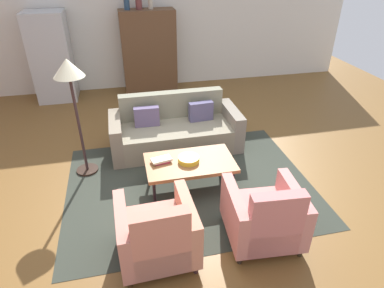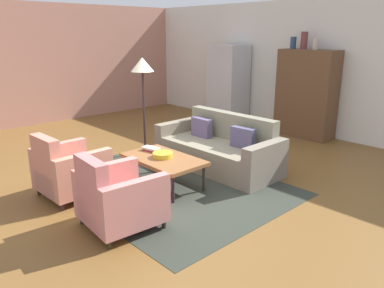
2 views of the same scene
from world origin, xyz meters
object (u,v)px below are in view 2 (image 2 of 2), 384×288
Objects in this scene: couch at (220,150)px; cabinet at (306,94)px; armchair_left at (67,172)px; book_stack at (151,149)px; refrigerator at (228,84)px; armchair_right at (116,200)px; vase_tall at (293,43)px; vase_small at (315,44)px; floor_lamp at (143,74)px; coffee_table at (164,160)px; fruit_bowl at (163,155)px; vase_round at (304,40)px.

cabinet reaches higher than couch.
couch is 2.43m from armchair_left.
refrigerator is (-1.79, 3.73, 0.47)m from book_stack.
cabinet reaches higher than book_stack.
armchair_right is 5.15m from cabinet.
couch is at bearing -79.62° from vase_tall.
vase_small is 3.52m from floor_lamp.
cabinet is (-0.10, 3.90, 0.51)m from coffee_table.
armchair_left is 0.48× the size of refrigerator.
vase_tall is at bearing 73.54° from floor_lamp.
coffee_table is at bearing -9.65° from book_stack.
book_stack is 4.11m from vase_tall.
coffee_table is at bearing 121.55° from armchair_right.
vase_tall is (-0.48, 3.90, 1.46)m from fruit_bowl.
armchair_left is 5.24m from refrigerator.
armchair_left is at bearing -95.64° from cabinet.
vase_round reaches higher than armchair_left.
vase_tall reaches higher than fruit_bowl.
floor_lamp is at bearing 112.03° from armchair_left.
vase_round is 2.19m from refrigerator.
couch is 6.09× the size of vase_round.
couch is at bearing 89.20° from fruit_bowl.
armchair_right is 4.09× the size of vase_small.
armchair_right is at bearing -80.56° from vase_round.
cabinet is (0.50, 5.07, 0.56)m from armchair_left.
couch is 1.14× the size of refrigerator.
couch is 1.20m from book_stack.
couch is 9.78× the size of vase_small.
vase_round is 3.43m from floor_lamp.
vase_round is 1.61× the size of vase_small.
cabinet is (-0.10, 2.72, 0.61)m from couch.
armchair_left is at bearing -91.14° from vase_tall.
vase_round is (-0.25, 3.90, 1.58)m from coffee_table.
couch is at bearing 90.02° from coffee_table.
cabinet is at bearing -88.23° from couch.
vase_small is (0.50, 0.00, -0.01)m from vase_tall.
cabinet is at bearing 102.30° from armchair_right.
vase_round is at bearing 93.38° from fruit_bowl.
vase_tall is 0.70× the size of vase_round.
cabinet is at bearing 177.29° from vase_small.
refrigerator is (-2.76, 4.96, 0.58)m from armchair_right.
coffee_table is at bearing -26.67° from floor_lamp.
vase_round is (-0.25, 2.71, 1.68)m from couch.
armchair_left is 2.34m from floor_lamp.
couch is 3.16m from vase_small.
refrigerator is at bearing 103.38° from floor_lamp.
couch is 1.19m from coffee_table.
cabinet is 2.07m from refrigerator.
vase_round reaches higher than vase_tall.
refrigerator is (-2.17, 3.80, 0.53)m from coffee_table.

